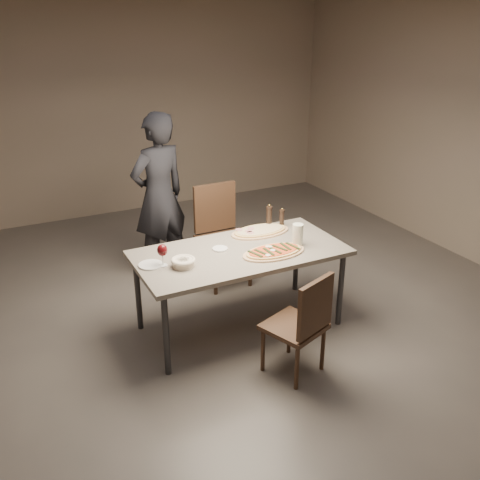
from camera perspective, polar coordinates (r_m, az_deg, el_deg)
name	(u,v)px	position (r m, az deg, el deg)	size (l,w,h in m)	color
room	(240,178)	(4.35, 0.00, 6.67)	(7.00, 7.00, 7.00)	#57504B
dining_table	(240,257)	(4.60, 0.00, -1.80)	(1.80, 0.90, 0.75)	gray
zucchini_pizza	(274,252)	(4.53, 3.62, -1.24)	(0.57, 0.31, 0.05)	tan
ham_pizza	(260,231)	(4.95, 2.14, 0.95)	(0.57, 0.32, 0.04)	tan
bread_basket	(183,262)	(4.30, -6.07, -2.32)	(0.20, 0.20, 0.07)	beige
oil_dish	(220,249)	(4.60, -2.15, -0.94)	(0.13, 0.13, 0.02)	white
pepper_mill_left	(269,216)	(5.07, 3.13, 2.57)	(0.06, 0.06, 0.22)	black
pepper_mill_right	(282,218)	(5.07, 4.49, 2.35)	(0.05, 0.05, 0.19)	black
carafe	(298,235)	(4.67, 6.17, 0.54)	(0.09, 0.09, 0.20)	silver
wine_glass	(162,251)	(4.30, -8.29, -1.16)	(0.08, 0.08, 0.19)	silver
side_plate	(151,265)	(4.37, -9.51, -2.63)	(0.20, 0.20, 0.01)	white
chair_near	(303,321)	(4.11, 6.73, -8.57)	(0.53, 0.53, 0.86)	#3B2619
chair_far	(220,229)	(5.52, -2.14, 1.22)	(0.49, 0.49, 1.02)	#3B2619
diner	(159,196)	(5.62, -8.64, 4.62)	(0.64, 0.42, 1.75)	black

